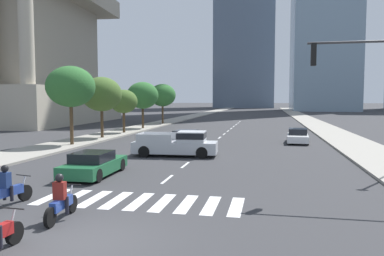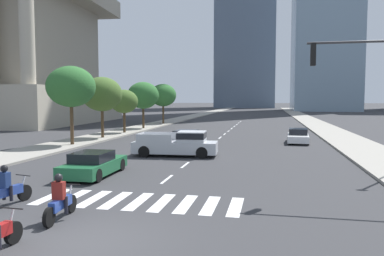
{
  "view_description": "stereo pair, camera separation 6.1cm",
  "coord_description": "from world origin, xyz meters",
  "px_view_note": "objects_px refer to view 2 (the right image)",
  "views": [
    {
      "loc": [
        4.64,
        -9.09,
        3.79
      ],
      "look_at": [
        0.0,
        14.09,
        2.0
      ],
      "focal_mm": 35.42,
      "sensor_mm": 36.0,
      "label": 1
    },
    {
      "loc": [
        4.7,
        -9.07,
        3.79
      ],
      "look_at": [
        0.0,
        14.09,
        2.0
      ],
      "focal_mm": 35.42,
      "sensor_mm": 36.0,
      "label": 2
    }
  ],
  "objects_px": {
    "street_tree_nearest": "(71,87)",
    "street_tree_fourth": "(143,95)",
    "sedan_blue_0": "(187,139)",
    "street_tree_fifth": "(163,95)",
    "motorcycle_lead": "(7,190)",
    "motorcycle_trailing": "(60,201)",
    "street_tree_second": "(102,94)",
    "pickup_truck": "(179,144)",
    "sedan_green_1": "(94,164)",
    "street_tree_third": "(124,102)",
    "sedan_white_2": "(298,136)"
  },
  "relations": [
    {
      "from": "street_tree_nearest",
      "to": "street_tree_fourth",
      "type": "bearing_deg",
      "value": 90.0
    },
    {
      "from": "sedan_blue_0",
      "to": "street_tree_fifth",
      "type": "distance_m",
      "value": 26.9
    },
    {
      "from": "motorcycle_lead",
      "to": "motorcycle_trailing",
      "type": "xyz_separation_m",
      "value": [
        2.7,
        -1.03,
        0.0
      ]
    },
    {
      "from": "motorcycle_lead",
      "to": "street_tree_second",
      "type": "relative_size",
      "value": 0.36
    },
    {
      "from": "street_tree_nearest",
      "to": "street_tree_fourth",
      "type": "relative_size",
      "value": 1.08
    },
    {
      "from": "street_tree_nearest",
      "to": "street_tree_second",
      "type": "relative_size",
      "value": 1.09
    },
    {
      "from": "pickup_truck",
      "to": "sedan_green_1",
      "type": "height_order",
      "value": "pickup_truck"
    },
    {
      "from": "street_tree_third",
      "to": "street_tree_fifth",
      "type": "distance_m",
      "value": 15.75
    },
    {
      "from": "motorcycle_lead",
      "to": "sedan_green_1",
      "type": "relative_size",
      "value": 0.48
    },
    {
      "from": "street_tree_fourth",
      "to": "sedan_white_2",
      "type": "bearing_deg",
      "value": -32.89
    },
    {
      "from": "motorcycle_trailing",
      "to": "sedan_blue_0",
      "type": "xyz_separation_m",
      "value": [
        -0.17,
        19.43,
        0.01
      ]
    },
    {
      "from": "motorcycle_trailing",
      "to": "street_tree_fourth",
      "type": "relative_size",
      "value": 0.36
    },
    {
      "from": "street_tree_nearest",
      "to": "sedan_blue_0",
      "type": "bearing_deg",
      "value": 12.75
    },
    {
      "from": "street_tree_second",
      "to": "street_tree_fourth",
      "type": "distance_m",
      "value": 12.09
    },
    {
      "from": "street_tree_nearest",
      "to": "sedan_green_1",
      "type": "bearing_deg",
      "value": -56.47
    },
    {
      "from": "pickup_truck",
      "to": "street_tree_nearest",
      "type": "relative_size",
      "value": 0.9
    },
    {
      "from": "sedan_blue_0",
      "to": "street_tree_second",
      "type": "xyz_separation_m",
      "value": [
        -9.06,
        3.69,
        3.69
      ]
    },
    {
      "from": "street_tree_nearest",
      "to": "sedan_white_2",
      "type": "bearing_deg",
      "value": 18.51
    },
    {
      "from": "pickup_truck",
      "to": "sedan_white_2",
      "type": "relative_size",
      "value": 1.28
    },
    {
      "from": "pickup_truck",
      "to": "motorcycle_lead",
      "type": "bearing_deg",
      "value": -107.49
    },
    {
      "from": "street_tree_fifth",
      "to": "street_tree_third",
      "type": "bearing_deg",
      "value": -90.0
    },
    {
      "from": "motorcycle_trailing",
      "to": "street_tree_fifth",
      "type": "distance_m",
      "value": 45.57
    },
    {
      "from": "pickup_truck",
      "to": "sedan_blue_0",
      "type": "distance_m",
      "value": 5.64
    },
    {
      "from": "sedan_blue_0",
      "to": "street_tree_fourth",
      "type": "distance_m",
      "value": 18.57
    },
    {
      "from": "sedan_blue_0",
      "to": "street_tree_second",
      "type": "relative_size",
      "value": 0.81
    },
    {
      "from": "motorcycle_lead",
      "to": "sedan_green_1",
      "type": "height_order",
      "value": "motorcycle_lead"
    },
    {
      "from": "sedan_green_1",
      "to": "pickup_truck",
      "type": "bearing_deg",
      "value": -21.29
    },
    {
      "from": "motorcycle_lead",
      "to": "sedan_white_2",
      "type": "height_order",
      "value": "motorcycle_lead"
    },
    {
      "from": "motorcycle_lead",
      "to": "sedan_white_2",
      "type": "distance_m",
      "value": 25.26
    },
    {
      "from": "sedan_white_2",
      "to": "street_tree_fourth",
      "type": "distance_m",
      "value": 21.95
    },
    {
      "from": "sedan_green_1",
      "to": "street_tree_fourth",
      "type": "height_order",
      "value": "street_tree_fourth"
    },
    {
      "from": "street_tree_second",
      "to": "sedan_green_1",
      "type": "bearing_deg",
      "value": -66.64
    },
    {
      "from": "pickup_truck",
      "to": "street_tree_fourth",
      "type": "distance_m",
      "value": 23.76
    },
    {
      "from": "pickup_truck",
      "to": "street_tree_third",
      "type": "height_order",
      "value": "street_tree_third"
    },
    {
      "from": "sedan_white_2",
      "to": "street_tree_fifth",
      "type": "xyz_separation_m",
      "value": [
        -18.17,
        21.01,
        3.84
      ]
    },
    {
      "from": "motorcycle_trailing",
      "to": "street_tree_fourth",
      "type": "height_order",
      "value": "street_tree_fourth"
    },
    {
      "from": "sedan_white_2",
      "to": "street_tree_fourth",
      "type": "xyz_separation_m",
      "value": [
        -18.17,
        11.75,
        3.72
      ]
    },
    {
      "from": "street_tree_fifth",
      "to": "sedan_white_2",
      "type": "bearing_deg",
      "value": -49.15
    },
    {
      "from": "motorcycle_trailing",
      "to": "sedan_blue_0",
      "type": "bearing_deg",
      "value": -3.88
    },
    {
      "from": "street_tree_second",
      "to": "motorcycle_trailing",
      "type": "bearing_deg",
      "value": -68.24
    },
    {
      "from": "motorcycle_lead",
      "to": "pickup_truck",
      "type": "xyz_separation_m",
      "value": [
        3.26,
        12.8,
        0.23
      ]
    },
    {
      "from": "sedan_blue_0",
      "to": "street_tree_nearest",
      "type": "relative_size",
      "value": 0.74
    },
    {
      "from": "street_tree_nearest",
      "to": "street_tree_fifth",
      "type": "bearing_deg",
      "value": 90.0
    },
    {
      "from": "street_tree_nearest",
      "to": "motorcycle_lead",
      "type": "bearing_deg",
      "value": -68.21
    },
    {
      "from": "motorcycle_trailing",
      "to": "pickup_truck",
      "type": "xyz_separation_m",
      "value": [
        0.56,
        13.84,
        0.23
      ]
    },
    {
      "from": "pickup_truck",
      "to": "sedan_green_1",
      "type": "distance_m",
      "value": 7.7
    },
    {
      "from": "sedan_green_1",
      "to": "motorcycle_lead",
      "type": "bearing_deg",
      "value": 172.91
    },
    {
      "from": "motorcycle_trailing",
      "to": "street_tree_second",
      "type": "distance_m",
      "value": 25.16
    },
    {
      "from": "pickup_truck",
      "to": "street_tree_fourth",
      "type": "bearing_deg",
      "value": 111.38
    },
    {
      "from": "sedan_green_1",
      "to": "street_tree_third",
      "type": "xyz_separation_m",
      "value": [
        -7.12,
        22.11,
        2.99
      ]
    }
  ]
}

